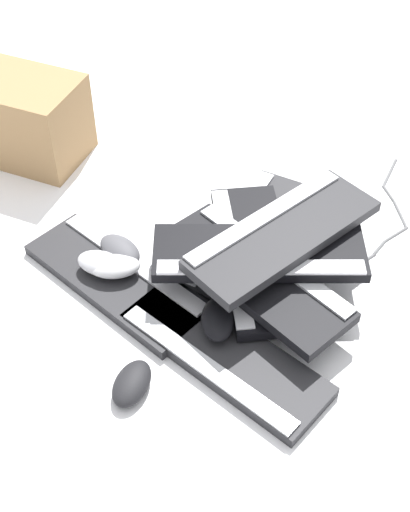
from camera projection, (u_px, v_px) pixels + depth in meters
ground_plane at (201, 305)px, 1.51m from camera, size 3.20×3.20×0.00m
keyboard_0 at (224, 354)px, 1.40m from camera, size 0.46×0.35×0.03m
keyboard_1 at (251, 236)px, 1.64m from camera, size 0.41×0.42×0.03m
keyboard_2 at (116, 280)px, 1.55m from camera, size 0.46×0.34×0.03m
keyboard_3 at (255, 256)px, 1.55m from camera, size 0.46×0.24×0.03m
keyboard_4 at (255, 275)px, 1.47m from camera, size 0.46×0.31×0.03m
keyboard_5 at (259, 254)px, 1.47m from camera, size 0.29×0.46×0.03m
keyboard_6 at (283, 234)px, 1.47m from camera, size 0.30×0.46×0.03m
mouse_0 at (218, 320)px, 1.42m from camera, size 0.13×0.10×0.04m
mouse_1 at (101, 263)px, 1.53m from camera, size 0.12×0.13×0.04m
mouse_2 at (132, 383)px, 1.35m from camera, size 0.13×0.12×0.04m
mouse_3 at (114, 266)px, 1.52m from camera, size 0.09×0.12×0.04m
mouse_4 at (120, 250)px, 1.56m from camera, size 0.13×0.11×0.04m
cable_0 at (389, 212)px, 1.71m from camera, size 0.31×0.28×0.01m
cardboard_box at (25, 118)px, 1.81m from camera, size 0.34×0.35×0.21m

